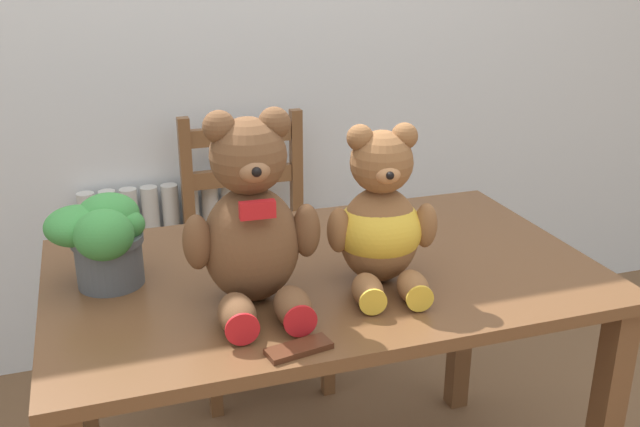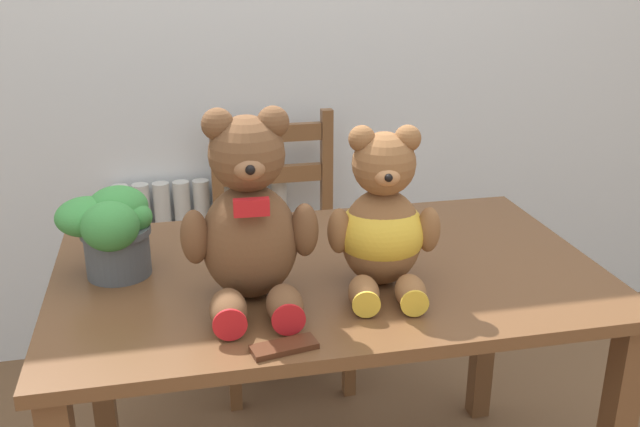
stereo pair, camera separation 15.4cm
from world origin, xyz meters
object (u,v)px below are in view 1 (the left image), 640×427
(wooden_chair_behind, at_px, (254,257))
(teddy_bear_left, at_px, (252,224))
(potted_plant, at_px, (103,236))
(teddy_bear_right, at_px, (381,222))
(chocolate_bar, at_px, (299,348))

(wooden_chair_behind, bearing_deg, teddy_bear_left, 77.31)
(teddy_bear_left, height_order, potted_plant, teddy_bear_left)
(teddy_bear_right, height_order, chocolate_bar, teddy_bear_right)
(teddy_bear_right, relative_size, chocolate_bar, 2.89)
(chocolate_bar, bearing_deg, wooden_chair_behind, 81.45)
(teddy_bear_right, bearing_deg, wooden_chair_behind, -74.09)
(teddy_bear_left, height_order, teddy_bear_right, teddy_bear_left)
(potted_plant, xyz_separation_m, chocolate_bar, (0.33, -0.41, -0.11))
(teddy_bear_right, xyz_separation_m, potted_plant, (-0.59, 0.18, -0.03))
(wooden_chair_behind, distance_m, chocolate_bar, 1.17)
(wooden_chair_behind, distance_m, potted_plant, 0.96)
(wooden_chair_behind, height_order, teddy_bear_left, teddy_bear_left)
(potted_plant, relative_size, chocolate_bar, 1.70)
(teddy_bear_right, xyz_separation_m, chocolate_bar, (-0.26, -0.23, -0.14))
(wooden_chair_behind, xyz_separation_m, teddy_bear_right, (0.09, -0.88, 0.45))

